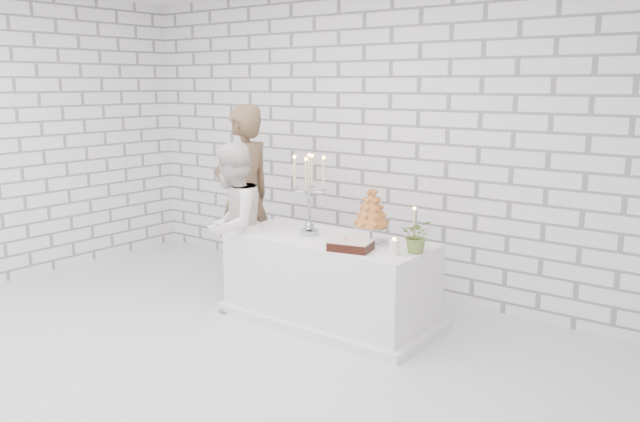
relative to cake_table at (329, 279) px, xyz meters
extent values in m
cube|color=silver|center=(-0.38, -1.41, -0.38)|extent=(6.00, 5.00, 0.01)
cube|color=white|center=(-0.38, 1.09, 1.12)|extent=(6.00, 0.01, 3.00)
cube|color=white|center=(2.62, -1.41, 1.12)|extent=(0.01, 5.00, 3.00)
cube|color=white|center=(0.00, 0.00, 0.00)|extent=(1.80, 0.80, 0.75)
imported|color=brown|center=(-1.25, 0.24, 0.56)|extent=(0.52, 0.72, 1.86)
imported|color=white|center=(-0.90, -0.27, 0.40)|extent=(0.80, 0.90, 1.54)
cube|color=black|center=(0.38, -0.23, 0.42)|extent=(0.37, 0.30, 0.08)
cylinder|color=white|center=(0.73, -0.15, 0.44)|extent=(0.10, 0.10, 0.12)
cylinder|color=beige|center=(0.75, 0.12, 0.54)|extent=(0.06, 0.06, 0.32)
imported|color=#3E6429|center=(0.84, 0.02, 0.51)|extent=(0.32, 0.30, 0.28)
camera|label=1|loc=(3.15, -4.28, 1.69)|focal=35.59mm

